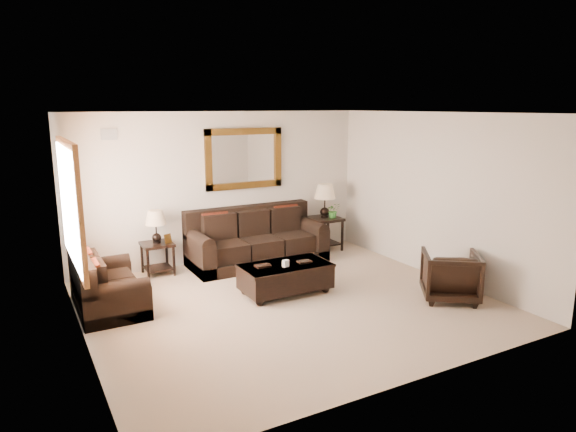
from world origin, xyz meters
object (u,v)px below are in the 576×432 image
end_table_left (156,233)px  end_table_right (325,207)px  loveseat (105,288)px  armchair (450,273)px  sofa (256,243)px  coffee_table (285,275)px

end_table_left → end_table_right: size_ratio=0.84×
end_table_left → end_table_right: (3.30, -0.05, 0.13)m
end_table_left → end_table_right: bearing=-0.8°
loveseat → end_table_left: size_ratio=1.32×
end_table_left → loveseat: bearing=-132.2°
loveseat → armchair: size_ratio=1.83×
sofa → coffee_table: (-0.28, -1.64, -0.08)m
sofa → end_table_right: bearing=5.1°
sofa → end_table_right: size_ratio=1.86×
loveseat → end_table_right: size_ratio=1.11×
end_table_right → armchair: 3.19m
end_table_right → coffee_table: bearing=-136.0°
loveseat → coffee_table: size_ratio=1.08×
loveseat → armchair: 4.95m
end_table_right → coffee_table: end_table_right is taller
sofa → coffee_table: bearing=-99.6°
sofa → loveseat: size_ratio=1.67×
end_table_left → coffee_table: bearing=-51.3°
coffee_table → armchair: 2.43m
end_table_right → coffee_table: (-1.84, -1.78, -0.57)m
end_table_left → end_table_right: 3.30m
loveseat → coffee_table: 2.59m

